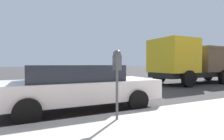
% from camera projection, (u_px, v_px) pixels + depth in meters
% --- Properties ---
extents(ground_plane, '(220.00, 220.00, 0.00)m').
position_uv_depth(ground_plane, '(101.00, 100.00, 6.85)').
color(ground_plane, '#3D3A3A').
extents(parking_meter, '(0.21, 0.19, 1.61)m').
position_uv_depth(parking_meter, '(117.00, 66.00, 4.03)').
color(parking_meter, '#4C5156').
rests_on(parking_meter, sidewalk).
extents(car_white, '(2.17, 4.86, 1.39)m').
position_uv_depth(car_white, '(79.00, 86.00, 5.46)').
color(car_white, silver).
rests_on(car_white, ground_plane).
extents(dump_truck, '(3.14, 8.40, 3.11)m').
position_uv_depth(dump_truck, '(200.00, 61.00, 13.15)').
color(dump_truck, black).
rests_on(dump_truck, ground_plane).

